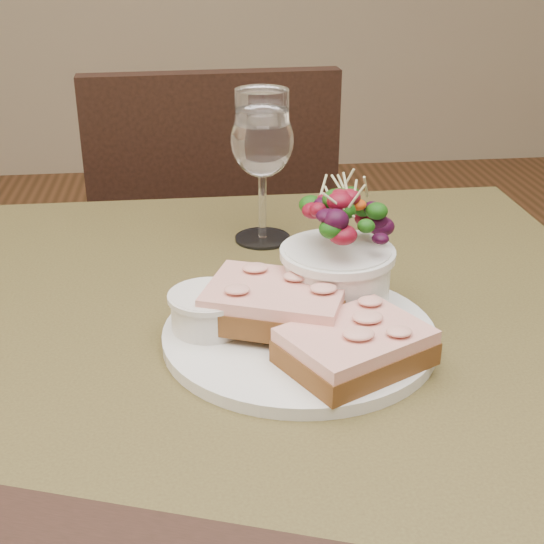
{
  "coord_description": "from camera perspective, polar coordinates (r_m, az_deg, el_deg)",
  "views": [
    {
      "loc": [
        -0.06,
        -0.65,
        1.11
      ],
      "look_at": [
        0.01,
        0.0,
        0.81
      ],
      "focal_mm": 50.0,
      "sensor_mm": 36.0,
      "label": 1
    }
  ],
  "objects": [
    {
      "name": "ramekin",
      "position": [
        0.72,
        -4.81,
        -2.78
      ],
      "size": [
        0.07,
        0.07,
        0.04
      ],
      "color": "silver",
      "rests_on": "dinner_plate"
    },
    {
      "name": "dinner_plate",
      "position": [
        0.73,
        2.07,
        -4.74
      ],
      "size": [
        0.26,
        0.26,
        0.01
      ],
      "primitive_type": "cylinder",
      "color": "white",
      "rests_on": "cafe_table"
    },
    {
      "name": "chair_far",
      "position": [
        1.62,
        -4.45,
        -5.75
      ],
      "size": [
        0.44,
        0.44,
        0.9
      ],
      "rotation": [
        0.0,
        0.0,
        3.19
      ],
      "color": "black",
      "rests_on": "ground"
    },
    {
      "name": "sandwich_front",
      "position": [
        0.67,
        6.29,
        -5.6
      ],
      "size": [
        0.15,
        0.14,
        0.03
      ],
      "rotation": [
        0.0,
        0.0,
        0.49
      ],
      "color": "#4E3014",
      "rests_on": "dinner_plate"
    },
    {
      "name": "cafe_table",
      "position": [
        0.8,
        -0.79,
        -10.59
      ],
      "size": [
        0.8,
        0.8,
        0.75
      ],
      "color": "#41361C",
      "rests_on": "ground"
    },
    {
      "name": "wine_glass",
      "position": [
        0.92,
        -0.75,
        9.57
      ],
      "size": [
        0.08,
        0.08,
        0.18
      ],
      "color": "white",
      "rests_on": "cafe_table"
    },
    {
      "name": "garnish",
      "position": [
        0.79,
        -3.03,
        -1.19
      ],
      "size": [
        0.05,
        0.04,
        0.02
      ],
      "color": "#0D3509",
      "rests_on": "dinner_plate"
    },
    {
      "name": "salad_bowl",
      "position": [
        0.75,
        4.97,
        1.64
      ],
      "size": [
        0.11,
        0.11,
        0.13
      ],
      "color": "white",
      "rests_on": "dinner_plate"
    },
    {
      "name": "sandwich_back",
      "position": [
        0.72,
        0.3,
        -2.33
      ],
      "size": [
        0.16,
        0.14,
        0.03
      ],
      "rotation": [
        0.0,
        0.0,
        -0.37
      ],
      "color": "#4E3014",
      "rests_on": "dinner_plate"
    }
  ]
}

